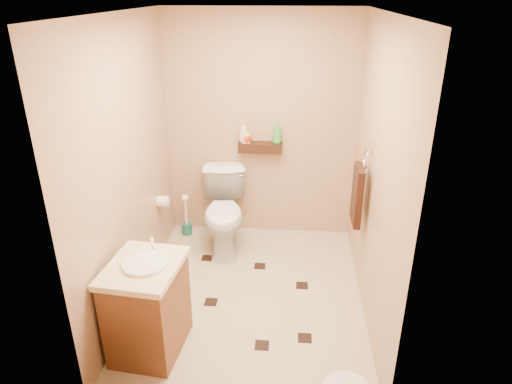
{
  "coord_description": "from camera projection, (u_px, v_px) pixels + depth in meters",
  "views": [
    {
      "loc": [
        0.33,
        -3.39,
        2.56
      ],
      "look_at": [
        0.03,
        0.25,
        0.92
      ],
      "focal_mm": 32.0,
      "sensor_mm": 36.0,
      "label": 1
    }
  ],
  "objects": [
    {
      "name": "toilet_paper",
      "position": [
        163.0,
        201.0,
        4.57
      ],
      "size": [
        0.12,
        0.11,
        0.12
      ],
      "color": "white",
      "rests_on": "wall_left"
    },
    {
      "name": "bottle_c",
      "position": [
        246.0,
        136.0,
        4.76
      ],
      "size": [
        0.11,
        0.11,
        0.14
      ],
      "primitive_type": "imported",
      "rotation": [
        0.0,
        0.0,
        1.58
      ],
      "color": "red",
      "rests_on": "wall_shelf"
    },
    {
      "name": "toilet_brush",
      "position": [
        187.0,
        220.0,
        5.12
      ],
      "size": [
        0.11,
        0.11,
        0.49
      ],
      "color": "#175D53",
      "rests_on": "ground"
    },
    {
      "name": "wall_right",
      "position": [
        376.0,
        176.0,
        3.59
      ],
      "size": [
        0.04,
        2.5,
        2.4
      ],
      "primitive_type": "cube",
      "color": "tan",
      "rests_on": "ground"
    },
    {
      "name": "bottle_a",
      "position": [
        244.0,
        132.0,
        4.74
      ],
      "size": [
        0.1,
        0.1,
        0.23
      ],
      "primitive_type": "imported",
      "rotation": [
        0.0,
        0.0,
        4.87
      ],
      "color": "beige",
      "rests_on": "wall_shelf"
    },
    {
      "name": "wall_front",
      "position": [
        228.0,
        256.0,
        2.53
      ],
      "size": [
        2.0,
        0.04,
        2.4
      ],
      "primitive_type": "cube",
      "color": "tan",
      "rests_on": "ground"
    },
    {
      "name": "ground",
      "position": [
        250.0,
        295.0,
        4.15
      ],
      "size": [
        2.5,
        2.5,
        0.0
      ],
      "primitive_type": "plane",
      "color": "#C5B890",
      "rests_on": "ground"
    },
    {
      "name": "bottle_d",
      "position": [
        277.0,
        132.0,
        4.72
      ],
      "size": [
        0.11,
        0.11,
        0.23
      ],
      "primitive_type": "imported",
      "rotation": [
        0.0,
        0.0,
        0.29
      ],
      "color": "green",
      "rests_on": "wall_shelf"
    },
    {
      "name": "vanity",
      "position": [
        148.0,
        306.0,
        3.4
      ],
      "size": [
        0.57,
        0.66,
        0.87
      ],
      "rotation": [
        0.0,
        0.0,
        -0.11
      ],
      "color": "brown",
      "rests_on": "ground"
    },
    {
      "name": "toilet",
      "position": [
        224.0,
        212.0,
        4.77
      ],
      "size": [
        0.56,
        0.86,
        0.82
      ],
      "primitive_type": "imported",
      "rotation": [
        0.0,
        0.0,
        0.13
      ],
      "color": "white",
      "rests_on": "ground"
    },
    {
      "name": "wall_left",
      "position": [
        128.0,
        169.0,
        3.74
      ],
      "size": [
        0.04,
        2.5,
        2.4
      ],
      "primitive_type": "cube",
      "color": "tan",
      "rests_on": "ground"
    },
    {
      "name": "wall_shelf",
      "position": [
        260.0,
        147.0,
        4.8
      ],
      "size": [
        0.46,
        0.14,
        0.1
      ],
      "primitive_type": "cube",
      "color": "#311B0D",
      "rests_on": "wall_back"
    },
    {
      "name": "wall_back",
      "position": [
        261.0,
        129.0,
        4.8
      ],
      "size": [
        2.0,
        0.04,
        2.4
      ],
      "primitive_type": "cube",
      "color": "tan",
      "rests_on": "ground"
    },
    {
      "name": "bottle_b",
      "position": [
        246.0,
        135.0,
        4.75
      ],
      "size": [
        0.1,
        0.1,
        0.17
      ],
      "primitive_type": "imported",
      "rotation": [
        0.0,
        0.0,
        5.1
      ],
      "color": "#F0FF35",
      "rests_on": "wall_shelf"
    },
    {
      "name": "ceiling",
      "position": [
        248.0,
        12.0,
        3.17
      ],
      "size": [
        2.0,
        2.5,
        0.02
      ],
      "primitive_type": "cube",
      "color": "silver",
      "rests_on": "wall_back"
    },
    {
      "name": "floor_accents",
      "position": [
        256.0,
        296.0,
        4.14
      ],
      "size": [
        1.1,
        1.32,
        0.01
      ],
      "color": "black",
      "rests_on": "ground"
    },
    {
      "name": "towel_ring",
      "position": [
        358.0,
        192.0,
        3.92
      ],
      "size": [
        0.12,
        0.3,
        0.76
      ],
      "color": "silver",
      "rests_on": "wall_right"
    }
  ]
}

